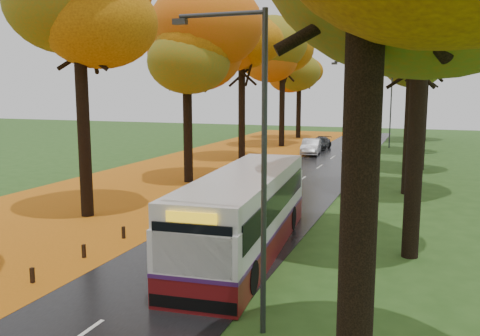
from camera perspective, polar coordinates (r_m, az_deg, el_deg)
The scene contains 13 objects.
road at distance 30.28m, azimuth 4.78°, elevation -2.83°, with size 6.50×90.00×0.04m, color black.
centre_line at distance 30.27m, azimuth 4.78°, elevation -2.79°, with size 0.12×90.00×0.01m, color silver.
leaf_verge at distance 33.75m, azimuth -10.11°, elevation -1.74°, with size 12.00×90.00×0.02m, color #8C4D0C.
leaf_drift at distance 31.20m, azimuth -0.62°, elevation -2.41°, with size 0.90×90.00×0.01m, color orange.
trees_left at distance 34.31m, azimuth -6.05°, elevation 14.49°, with size 9.20×74.00×13.88m.
trees_right at distance 30.72m, azimuth 19.55°, elevation 15.00°, with size 9.30×74.20×13.96m.
streetlamp_near at distance 12.32m, azimuth 1.61°, elevation 2.22°, with size 2.45×0.18×8.00m.
streetlamp_mid at distance 33.85m, azimuth 13.67°, elevation 6.19°, with size 2.45×0.18×8.00m.
streetlamp_far at distance 55.75m, azimuth 16.34°, elevation 7.04°, with size 2.45×0.18×8.00m.
bus at distance 19.11m, azimuth 0.58°, elevation -4.82°, with size 3.60×11.63×3.01m.
car_white at distance 33.47m, azimuth 2.53°, elevation -0.46°, with size 1.61×4.01×1.37m, color silver.
car_silver at distance 48.19m, azimuth 7.98°, elevation 2.38°, with size 1.56×4.47×1.47m, color #9FA1A7.
car_dark at distance 52.86m, azimuth 9.00°, elevation 2.77°, with size 1.68×4.12×1.20m, color black.
Camera 1 is at (7.85, -3.59, 6.14)m, focal length 38.00 mm.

